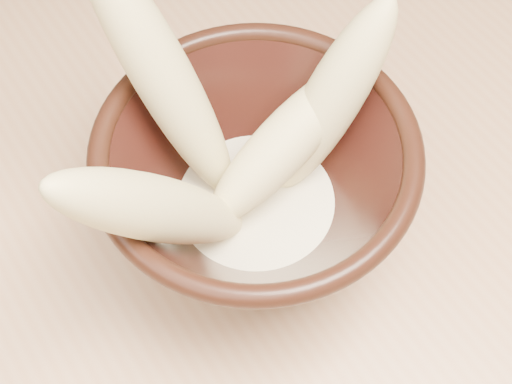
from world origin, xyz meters
TOP-DOWN VIEW (x-y plane):
  - table at (0.00, 0.00)m, footprint 1.20×0.80m
  - bowl at (0.08, 0.04)m, footprint 0.22×0.22m
  - milk_puddle at (0.08, 0.04)m, footprint 0.13×0.13m
  - banana_upright at (0.06, 0.11)m, footprint 0.08×0.15m
  - banana_left at (0.00, 0.03)m, footprint 0.15×0.04m
  - banana_right at (0.15, 0.05)m, footprint 0.13×0.06m
  - banana_across at (0.11, 0.05)m, footprint 0.16×0.07m

SIDE VIEW (x-z plane):
  - table at x=0.00m, z-range 0.30..1.05m
  - milk_puddle at x=0.08m, z-range 0.78..0.80m
  - bowl at x=0.08m, z-range 0.76..0.88m
  - banana_across at x=0.11m, z-range 0.80..0.89m
  - banana_right at x=0.15m, z-range 0.78..0.94m
  - banana_left at x=0.00m, z-range 0.78..0.96m
  - banana_upright at x=0.06m, z-range 0.78..0.99m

